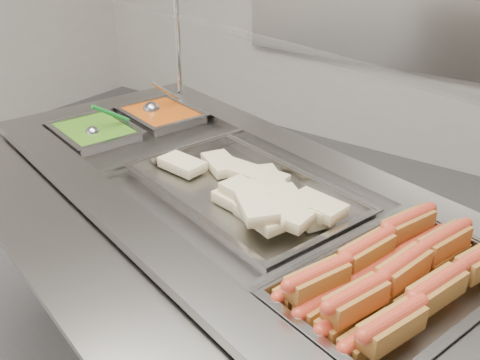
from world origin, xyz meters
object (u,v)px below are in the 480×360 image
Objects in this scene: ladle at (153,109)px; serving_spoon at (96,130)px; pan_wraps at (242,196)px; sneeze_guard at (287,51)px; pan_hotdogs at (397,296)px; steam_counter at (231,297)px.

ladle is 0.27m from serving_spoon.
pan_wraps is at bearing -3.60° from serving_spoon.
sneeze_guard reaches higher than serving_spoon.
pan_hotdogs is 3.34× the size of ladle.
sneeze_guard is 0.71m from pan_hotdogs.
sneeze_guard reaches higher than ladle.
pan_hotdogs is (0.50, -0.35, -0.37)m from sneeze_guard.
ladle is at bearing 171.20° from sneeze_guard.
pan_wraps is at bearing 163.88° from pan_hotdogs.
serving_spoon is (-0.58, 0.02, 0.42)m from steam_counter.
pan_hotdogs is (0.55, -0.16, 0.38)m from steam_counter.
ladle is 1.06× the size of serving_spoon.
pan_hotdogs is at bearing -9.23° from serving_spoon.
sneeze_guard is at bearing 89.23° from pan_wraps.
sneeze_guard is 2.18× the size of pan_wraps.
pan_wraps is at bearing -26.07° from ladle.
steam_counter is 0.77m from ladle.
ladle is at bearing 153.08° from steam_counter.
sneeze_guard is 0.41m from pan_wraps.
serving_spoon reaches higher than pan_hotdogs.
sneeze_guard is 2.68× the size of pan_hotdogs.
steam_counter is at bearing -106.12° from sneeze_guard.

